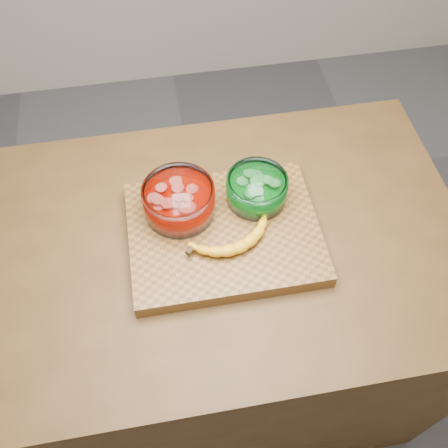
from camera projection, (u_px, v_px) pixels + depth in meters
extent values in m
plane|color=#515155|center=(224.00, 363.00, 1.95)|extent=(3.50, 3.50, 0.00)
cube|color=#4D3217|center=(224.00, 315.00, 1.58)|extent=(1.20, 0.80, 0.90)
cube|color=brown|center=(224.00, 233.00, 1.19)|extent=(0.45, 0.35, 0.04)
cylinder|color=white|center=(179.00, 200.00, 1.18)|extent=(0.17, 0.17, 0.08)
cylinder|color=red|center=(179.00, 203.00, 1.19)|extent=(0.15, 0.15, 0.05)
cylinder|color=#FF6050|center=(178.00, 195.00, 1.16)|extent=(0.14, 0.14, 0.02)
cylinder|color=white|center=(257.00, 189.00, 1.20)|extent=(0.15, 0.15, 0.07)
cylinder|color=#0B7C18|center=(256.00, 191.00, 1.21)|extent=(0.13, 0.13, 0.04)
cylinder|color=#5ABF5C|center=(257.00, 184.00, 1.19)|extent=(0.12, 0.12, 0.02)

